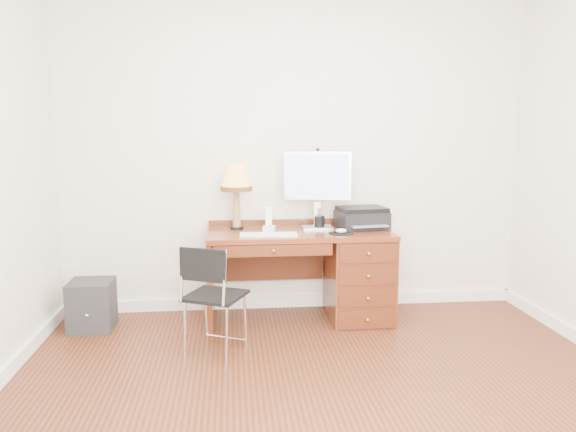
{
  "coord_description": "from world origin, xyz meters",
  "views": [
    {
      "loc": [
        -0.56,
        -3.09,
        1.57
      ],
      "look_at": [
        -0.12,
        1.2,
        0.91
      ],
      "focal_mm": 35.0,
      "sensor_mm": 36.0,
      "label": 1
    }
  ],
  "objects": [
    {
      "name": "pen_cup",
      "position": [
        0.18,
        1.49,
        0.8
      ],
      "size": [
        0.09,
        0.09,
        0.11
      ],
      "primitive_type": "cylinder",
      "color": "black",
      "rests_on": "desk"
    },
    {
      "name": "mouse_pad",
      "position": [
        0.32,
        1.26,
        0.76
      ],
      "size": [
        0.2,
        0.2,
        0.04
      ],
      "color": "black",
      "rests_on": "desk"
    },
    {
      "name": "leg_lamp",
      "position": [
        -0.51,
        1.55,
        1.15
      ],
      "size": [
        0.26,
        0.26,
        0.54
      ],
      "color": "black",
      "rests_on": "desk"
    },
    {
      "name": "monitor",
      "position": [
        0.16,
        1.54,
        1.16
      ],
      "size": [
        0.56,
        0.22,
        0.64
      ],
      "rotation": [
        0.0,
        0.0,
        -0.18
      ],
      "color": "silver",
      "rests_on": "desk"
    },
    {
      "name": "room_shell",
      "position": [
        0.0,
        0.63,
        0.05
      ],
      "size": [
        4.0,
        4.0,
        4.0
      ],
      "color": "silver",
      "rests_on": "ground"
    },
    {
      "name": "phone",
      "position": [
        -0.25,
        1.42,
        0.81
      ],
      "size": [
        0.11,
        0.11,
        0.2
      ],
      "rotation": [
        0.0,
        0.0,
        -0.2
      ],
      "color": "white",
      "rests_on": "desk"
    },
    {
      "name": "printer",
      "position": [
        0.54,
        1.49,
        0.84
      ],
      "size": [
        0.44,
        0.37,
        0.18
      ],
      "rotation": [
        0.0,
        0.0,
        0.15
      ],
      "color": "black",
      "rests_on": "desk"
    },
    {
      "name": "keyboard",
      "position": [
        -0.27,
        1.23,
        0.76
      ],
      "size": [
        0.45,
        0.15,
        0.02
      ],
      "primitive_type": "cube",
      "rotation": [
        0.0,
        0.0,
        -0.06
      ],
      "color": "white",
      "rests_on": "desk"
    },
    {
      "name": "desk",
      "position": [
        0.32,
        1.4,
        0.41
      ],
      "size": [
        1.5,
        0.67,
        0.75
      ],
      "color": "maroon",
      "rests_on": "ground"
    },
    {
      "name": "equipment_box",
      "position": [
        -1.67,
        1.34,
        0.19
      ],
      "size": [
        0.33,
        0.33,
        0.39
      ],
      "primitive_type": "cube",
      "rotation": [
        0.0,
        0.0,
        0.0
      ],
      "color": "black",
      "rests_on": "ground"
    },
    {
      "name": "ground",
      "position": [
        0.0,
        0.0,
        0.0
      ],
      "size": [
        4.0,
        4.0,
        0.0
      ],
      "primitive_type": "plane",
      "color": "#3D1B0E",
      "rests_on": "ground"
    },
    {
      "name": "chair",
      "position": [
        -0.68,
        0.69,
        0.48
      ],
      "size": [
        0.49,
        0.51,
        0.79
      ],
      "rotation": [
        0.0,
        0.0,
        -0.43
      ],
      "color": "black",
      "rests_on": "ground"
    }
  ]
}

